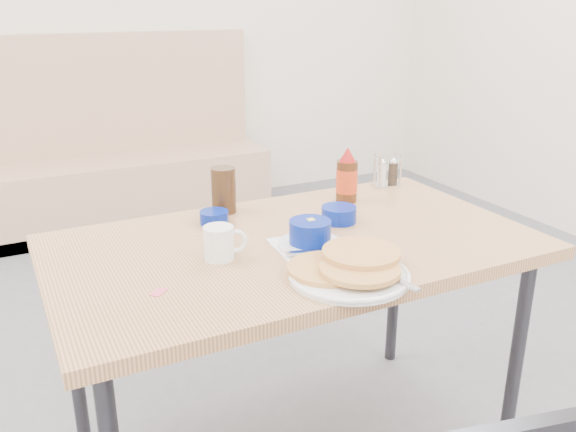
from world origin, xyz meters
name	(u,v)px	position (x,y,z in m)	size (l,w,h in m)	color
wall_back	(99,3)	(0.00, 2.97, 1.40)	(5.00, 0.06, 2.80)	#F0E3D0
booth_bench	(120,170)	(0.00, 2.78, 0.35)	(1.90, 0.56, 1.22)	tan
dining_table	(295,260)	(0.00, 0.25, 0.70)	(1.40, 0.80, 0.76)	tan
pancake_plate	(349,269)	(0.01, -0.03, 0.78)	(0.31, 0.32, 0.05)	white
coffee_mug	(220,242)	(-0.24, 0.22, 0.81)	(0.12, 0.08, 0.09)	white
grits_setting	(310,236)	(0.02, 0.18, 0.79)	(0.22, 0.22, 0.08)	white
creamer_bowl	(214,217)	(-0.16, 0.49, 0.78)	(0.09, 0.09, 0.04)	navy
butter_bowl	(339,214)	(0.20, 0.33, 0.78)	(0.11, 0.11, 0.05)	navy
amber_tumbler	(224,190)	(-0.09, 0.58, 0.84)	(0.08, 0.08, 0.15)	#372211
condiment_caddy	(387,174)	(0.57, 0.59, 0.80)	(0.11, 0.07, 0.12)	silver
syrup_bottle	(347,178)	(0.33, 0.50, 0.84)	(0.07, 0.07, 0.19)	#47230F
sugar_wrapper	(159,292)	(-0.45, 0.10, 0.76)	(0.04, 0.03, 0.00)	#ED4F6D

